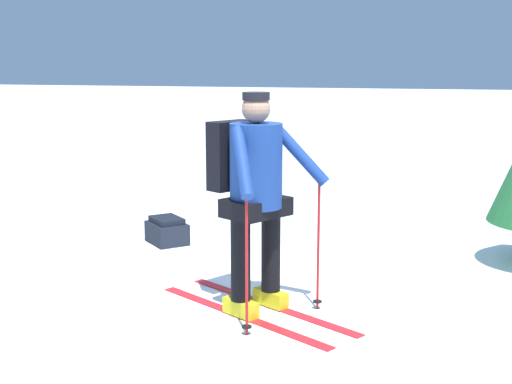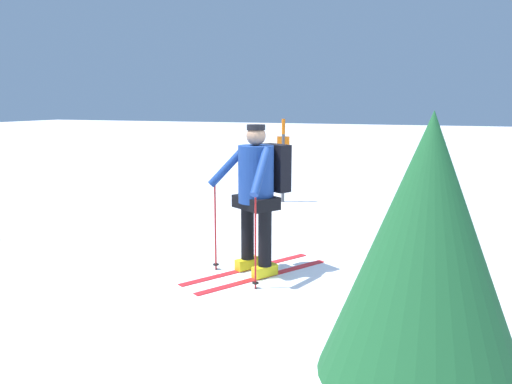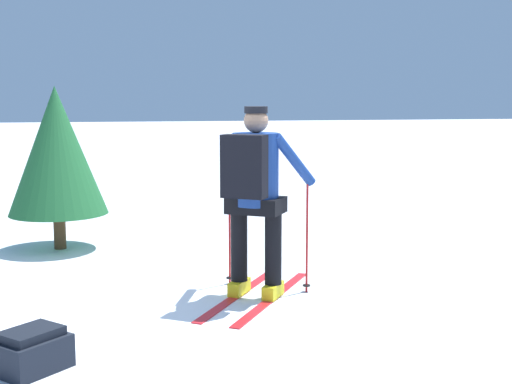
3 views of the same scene
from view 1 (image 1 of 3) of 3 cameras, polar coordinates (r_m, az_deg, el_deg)
The scene contains 3 objects.
ground_plane at distance 6.29m, azimuth 3.66°, elevation -7.35°, with size 80.00×80.00×0.00m, color white.
skier at distance 5.40m, azimuth -0.24°, elevation 0.58°, with size 1.75×1.30×1.70m.
dropped_backpack at distance 7.64m, azimuth -7.13°, elevation -3.12°, with size 0.55×0.55×0.28m.
Camera 1 is at (1.09, -5.88, 1.95)m, focal length 50.00 mm.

